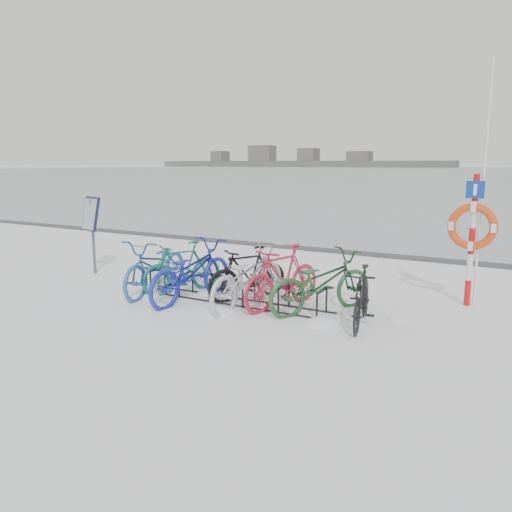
# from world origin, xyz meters

# --- Properties ---
(ground) EXTENTS (900.00, 900.00, 0.00)m
(ground) POSITION_xyz_m (0.00, 0.00, 0.00)
(ground) COLOR white
(ground) RESTS_ON ground
(quay_edge) EXTENTS (400.00, 0.25, 0.10)m
(quay_edge) POSITION_xyz_m (0.00, 5.90, 0.05)
(quay_edge) COLOR #3F3F42
(quay_edge) RESTS_ON ground
(bike_rack) EXTENTS (4.00, 0.48, 0.46)m
(bike_rack) POSITION_xyz_m (0.00, 0.00, 0.18)
(bike_rack) COLOR black
(bike_rack) RESTS_ON ground
(info_board) EXTENTS (0.65, 0.39, 1.82)m
(info_board) POSITION_xyz_m (-4.17, 0.51, 1.31)
(info_board) COLOR #595B5E
(info_board) RESTS_ON ground
(lifebuoy_station) EXTENTS (0.84, 0.23, 4.36)m
(lifebuoy_station) POSITION_xyz_m (3.90, 1.86, 1.46)
(lifebuoy_station) COLOR red
(lifebuoy_station) RESTS_ON ground
(shoreline) EXTENTS (180.00, 12.00, 9.50)m
(shoreline) POSITION_xyz_m (-122.02, 260.00, 2.79)
(shoreline) COLOR #4B4B4B
(shoreline) RESTS_ON ground
(bike_0) EXTENTS (1.08, 2.30, 1.16)m
(bike_0) POSITION_xyz_m (-1.72, -0.11, 0.58)
(bike_0) COLOR #265A9A
(bike_0) RESTS_ON ground
(bike_1) EXTENTS (1.19, 1.83, 1.07)m
(bike_1) POSITION_xyz_m (-1.27, 0.15, 0.54)
(bike_1) COLOR #1A6C68
(bike_1) RESTS_ON ground
(bike_2) EXTENTS (0.98, 2.30, 1.17)m
(bike_2) POSITION_xyz_m (-0.78, -0.23, 0.59)
(bike_2) COLOR #1C26A3
(bike_2) RESTS_ON ground
(bike_3) EXTENTS (1.26, 1.78, 1.05)m
(bike_3) POSITION_xyz_m (0.11, 0.40, 0.53)
(bike_3) COLOR black
(bike_3) RESTS_ON ground
(bike_4) EXTENTS (0.96, 2.27, 1.16)m
(bike_4) POSITION_xyz_m (0.38, -0.06, 0.58)
(bike_4) COLOR silver
(bike_4) RESTS_ON ground
(bike_5) EXTENTS (1.07, 2.02, 1.17)m
(bike_5) POSITION_xyz_m (0.96, 0.19, 0.59)
(bike_5) COLOR #BA223B
(bike_5) RESTS_ON ground
(bike_6) EXTENTS (1.77, 2.22, 1.13)m
(bike_6) POSITION_xyz_m (1.68, 0.26, 0.56)
(bike_6) COLOR #24542A
(bike_6) RESTS_ON ground
(bike_7) EXTENTS (0.73, 1.69, 0.98)m
(bike_7) POSITION_xyz_m (2.52, -0.11, 0.49)
(bike_7) COLOR black
(bike_7) RESTS_ON ground
(snow_drifts) EXTENTS (5.89, 1.93, 0.22)m
(snow_drifts) POSITION_xyz_m (0.25, -0.28, 0.00)
(snow_drifts) COLOR white
(snow_drifts) RESTS_ON ground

